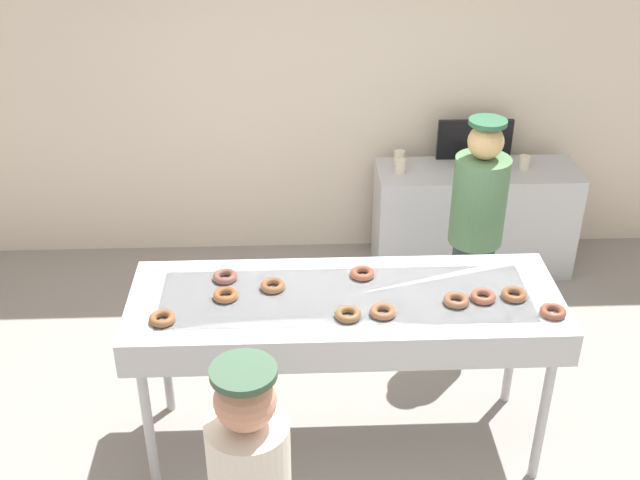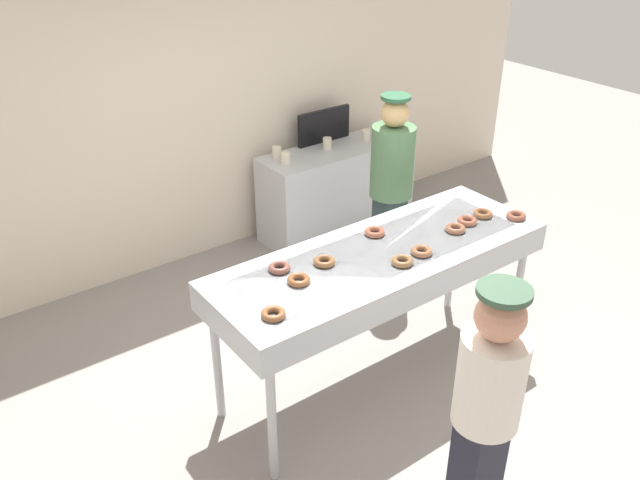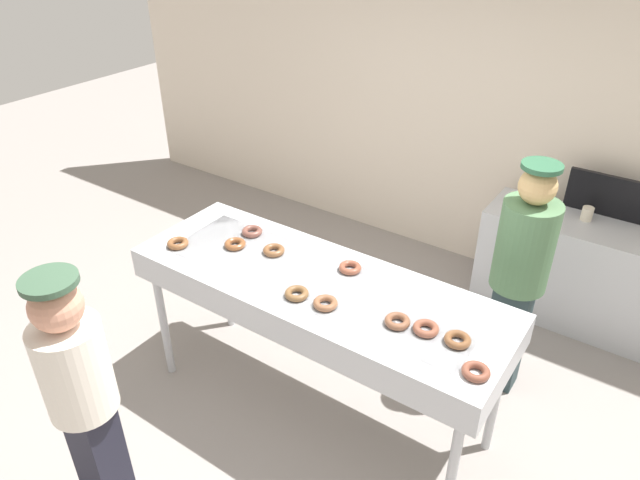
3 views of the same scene
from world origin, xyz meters
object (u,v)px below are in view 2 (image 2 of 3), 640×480
object	(u,v)px
chocolate_donut_1	(483,214)
chocolate_donut_10	(324,261)
chocolate_donut_9	(402,261)
chocolate_donut_7	(422,251)
worker_baker	(391,180)
chocolate_donut_4	(273,314)
paper_cup_1	(327,143)
chocolate_donut_3	(299,280)
menu_display	(324,126)
chocolate_donut_6	(467,221)
chocolate_donut_8	(455,229)
prep_counter	(337,189)
paper_cup_0	(286,158)
chocolate_donut_5	(279,268)
customer_waiting	(485,410)
paper_cup_2	(277,152)
chocolate_donut_0	(375,232)
fryer_conveyor	(381,264)
paper_cup_3	(366,135)

from	to	relation	value
chocolate_donut_1	chocolate_donut_10	size ratio (longest dim) A/B	1.00
chocolate_donut_1	chocolate_donut_9	distance (m)	0.93
chocolate_donut_7	worker_baker	size ratio (longest dim) A/B	0.08
chocolate_donut_4	paper_cup_1	xyz separation A→B (m)	(2.06, 2.24, -0.15)
chocolate_donut_3	menu_display	distance (m)	2.86
chocolate_donut_7	worker_baker	bearing A→B (deg)	56.36
chocolate_donut_6	chocolate_donut_8	size ratio (longest dim) A/B	1.00
prep_counter	paper_cup_0	size ratio (longest dim) A/B	14.70
chocolate_donut_4	chocolate_donut_3	bearing A→B (deg)	33.02
chocolate_donut_5	chocolate_donut_9	size ratio (longest dim) A/B	1.00
chocolate_donut_8	customer_waiting	distance (m)	1.62
chocolate_donut_8	chocolate_donut_5	bearing A→B (deg)	167.08
chocolate_donut_6	chocolate_donut_7	distance (m)	0.57
chocolate_donut_6	paper_cup_2	xyz separation A→B (m)	(-0.17, 2.19, -0.15)
chocolate_donut_0	chocolate_donut_8	size ratio (longest dim) A/B	1.00
chocolate_donut_8	fryer_conveyor	bearing A→B (deg)	171.04
chocolate_donut_9	customer_waiting	distance (m)	1.22
fryer_conveyor	chocolate_donut_7	xyz separation A→B (m)	(0.19, -0.18, 0.12)
chocolate_donut_7	paper_cup_3	bearing A→B (deg)	58.09
chocolate_donut_7	chocolate_donut_10	world-z (taller)	same
chocolate_donut_0	chocolate_donut_1	distance (m)	0.84
paper_cup_2	chocolate_donut_3	bearing A→B (deg)	-120.02
paper_cup_1	paper_cup_3	size ratio (longest dim) A/B	1.00
chocolate_donut_0	chocolate_donut_6	distance (m)	0.68
chocolate_donut_9	paper_cup_2	world-z (taller)	chocolate_donut_9
chocolate_donut_3	prep_counter	distance (m)	2.77
fryer_conveyor	worker_baker	size ratio (longest dim) A/B	1.39
customer_waiting	fryer_conveyor	bearing A→B (deg)	59.76
chocolate_donut_6	prep_counter	world-z (taller)	chocolate_donut_6
chocolate_donut_9	customer_waiting	xyz separation A→B (m)	(-0.47, -1.12, -0.14)
chocolate_donut_9	chocolate_donut_7	bearing A→B (deg)	5.53
chocolate_donut_4	chocolate_donut_7	bearing A→B (deg)	0.82
prep_counter	paper_cup_1	xyz separation A→B (m)	(-0.09, 0.05, 0.49)
paper_cup_0	chocolate_donut_8	bearing A→B (deg)	-89.26
worker_baker	chocolate_donut_0	bearing A→B (deg)	36.97
chocolate_donut_1	paper_cup_3	world-z (taller)	chocolate_donut_1
chocolate_donut_5	customer_waiting	distance (m)	1.53
customer_waiting	menu_display	distance (m)	3.89
chocolate_donut_7	prep_counter	bearing A→B (deg)	65.33
worker_baker	paper_cup_2	bearing A→B (deg)	-78.53
chocolate_donut_0	chocolate_donut_3	world-z (taller)	same
chocolate_donut_4	worker_baker	world-z (taller)	worker_baker
chocolate_donut_1	paper_cup_0	size ratio (longest dim) A/B	1.30
chocolate_donut_9	worker_baker	world-z (taller)	worker_baker
chocolate_donut_10	customer_waiting	size ratio (longest dim) A/B	0.08
paper_cup_0	worker_baker	bearing A→B (deg)	-70.15
chocolate_donut_0	prep_counter	size ratio (longest dim) A/B	0.09
chocolate_donut_4	paper_cup_3	world-z (taller)	chocolate_donut_4
chocolate_donut_0	paper_cup_2	distance (m)	1.99
chocolate_donut_1	paper_cup_3	size ratio (longest dim) A/B	1.30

